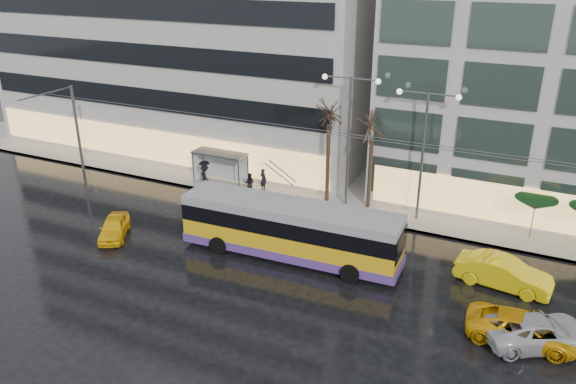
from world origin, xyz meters
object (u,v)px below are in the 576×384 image
Objects in this scene: street_lamp_near at (349,124)px; bus_shelter at (217,160)px; taxi_a at (114,227)px; trolleybus at (290,232)px.

bus_shelter is at bearing -179.37° from street_lamp_near.
street_lamp_near is at bearing 12.16° from taxi_a.
trolleybus reaches higher than taxi_a.
bus_shelter is at bearing 141.31° from trolleybus.
taxi_a is at bearing -96.56° from bus_shelter.
bus_shelter is 1.13× the size of taxi_a.
bus_shelter is 10.47m from taxi_a.
street_lamp_near is 2.42× the size of taxi_a.
bus_shelter is at bearing 53.57° from taxi_a.
street_lamp_near is (10.38, 0.11, 4.03)m from bus_shelter.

